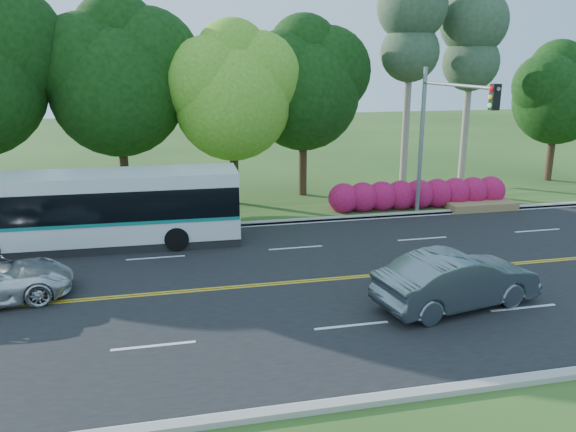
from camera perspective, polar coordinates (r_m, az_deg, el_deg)
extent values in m
plane|color=#284B19|center=(19.56, 4.57, -6.43)|extent=(120.00, 120.00, 0.00)
cube|color=black|center=(19.56, 4.57, -6.41)|extent=(60.00, 14.00, 0.02)
cube|color=#ABA69A|center=(26.08, 0.04, -0.52)|extent=(60.00, 0.30, 0.15)
cube|color=#ABA69A|center=(13.60, 13.71, -17.11)|extent=(60.00, 0.30, 0.15)
cube|color=#284B19|center=(27.83, -0.78, 0.47)|extent=(60.00, 4.00, 0.10)
cube|color=gold|center=(19.48, 4.64, -6.46)|extent=(57.00, 0.10, 0.00)
cube|color=gold|center=(19.62, 4.50, -6.29)|extent=(57.00, 0.10, 0.00)
cube|color=silver|center=(15.64, -13.49, -12.70)|extent=(2.20, 0.12, 0.00)
cube|color=silver|center=(16.38, 6.47, -10.99)|extent=(2.20, 0.12, 0.00)
cube|color=silver|center=(18.77, 22.77, -8.59)|extent=(2.20, 0.12, 0.00)
cube|color=silver|center=(22.89, -27.22, -4.79)|extent=(2.20, 0.12, 0.00)
cube|color=silver|center=(22.07, -13.29, -4.15)|extent=(2.20, 0.12, 0.00)
cube|color=silver|center=(22.60, 0.79, -3.24)|extent=(2.20, 0.12, 0.00)
cube|color=silver|center=(24.39, 13.49, -2.26)|extent=(2.20, 0.12, 0.00)
cube|color=silver|center=(27.19, 24.00, -1.35)|extent=(2.20, 0.12, 0.00)
cube|color=silver|center=(25.82, 0.18, -0.81)|extent=(57.00, 0.12, 0.00)
cube|color=silver|center=(13.86, 13.14, -16.67)|extent=(57.00, 0.12, 0.00)
sphere|color=black|center=(29.46, -27.12, 15.14)|extent=(5.76, 5.76, 5.76)
cylinder|color=black|center=(29.91, -16.26, 4.35)|extent=(0.44, 0.44, 3.60)
sphere|color=black|center=(29.43, -16.88, 12.22)|extent=(6.60, 6.60, 6.60)
sphere|color=black|center=(29.62, -14.08, 14.99)|extent=(5.28, 5.28, 5.28)
sphere|color=black|center=(29.32, -19.73, 14.24)|extent=(4.95, 4.95, 4.95)
sphere|color=black|center=(29.80, -17.01, 17.02)|extent=(4.29, 4.29, 4.29)
cylinder|color=black|center=(29.08, -5.47, 4.24)|extent=(0.44, 0.44, 3.24)
sphere|color=#58911E|center=(28.59, -5.66, 11.43)|extent=(5.80, 5.80, 5.80)
sphere|color=#58911E|center=(29.01, -3.16, 13.83)|extent=(4.64, 4.64, 4.64)
sphere|color=#58911E|center=(28.22, -8.07, 13.36)|extent=(4.35, 4.35, 4.35)
sphere|color=#58911E|center=(28.93, -5.67, 15.79)|extent=(3.77, 3.77, 3.77)
cylinder|color=black|center=(31.23, 1.52, 5.26)|extent=(0.44, 0.44, 3.42)
sphere|color=black|center=(30.77, 1.57, 12.26)|extent=(6.00, 6.00, 6.00)
sphere|color=black|center=(31.36, 3.92, 14.48)|extent=(4.80, 4.80, 4.80)
sphere|color=black|center=(30.26, -0.60, 14.19)|extent=(4.50, 4.50, 4.50)
sphere|color=black|center=(31.13, 1.60, 16.44)|extent=(3.90, 3.90, 3.90)
cylinder|color=gray|center=(32.77, 11.99, 11.05)|extent=(0.40, 0.40, 9.80)
sphere|color=#2E4A2E|center=(32.68, 12.28, 15.94)|extent=(3.23, 3.23, 3.23)
sphere|color=#2E4A2E|center=(32.80, 12.53, 20.10)|extent=(3.80, 3.80, 3.80)
cylinder|color=gray|center=(35.06, 17.70, 10.36)|extent=(0.40, 0.40, 9.10)
sphere|color=#2E4A2E|center=(34.95, 18.06, 14.60)|extent=(3.23, 3.23, 3.23)
sphere|color=#2E4A2E|center=(35.01, 18.38, 18.21)|extent=(3.80, 3.80, 3.80)
cylinder|color=black|center=(38.73, 25.09, 5.55)|extent=(0.44, 0.44, 3.06)
sphere|color=black|center=(38.37, 25.67, 10.47)|extent=(5.20, 5.20, 5.20)
sphere|color=black|center=(39.27, 26.96, 11.93)|extent=(4.16, 4.16, 4.16)
sphere|color=black|center=(37.53, 24.74, 11.89)|extent=(3.90, 3.90, 3.90)
sphere|color=black|center=(38.67, 25.77, 13.40)|extent=(3.38, 3.38, 3.38)
sphere|color=maroon|center=(27.65, 5.65, 1.79)|extent=(1.50, 1.50, 1.50)
sphere|color=maroon|center=(27.97, 7.60, 1.89)|extent=(1.50, 1.50, 1.50)
sphere|color=maroon|center=(28.32, 9.51, 1.98)|extent=(1.50, 1.50, 1.50)
sphere|color=maroon|center=(28.71, 11.36, 2.07)|extent=(1.50, 1.50, 1.50)
sphere|color=maroon|center=(29.12, 13.17, 2.16)|extent=(1.50, 1.50, 1.50)
sphere|color=maroon|center=(29.56, 14.92, 2.24)|extent=(1.50, 1.50, 1.50)
sphere|color=maroon|center=(30.02, 16.62, 2.31)|extent=(1.50, 1.50, 1.50)
sphere|color=maroon|center=(30.51, 18.27, 2.38)|extent=(1.50, 1.50, 1.50)
sphere|color=maroon|center=(31.03, 19.87, 2.45)|extent=(1.50, 1.50, 1.50)
cube|color=olive|center=(29.98, 18.94, 1.01)|extent=(3.50, 1.40, 0.40)
cylinder|color=gray|center=(27.60, 13.37, 7.24)|extent=(0.20, 0.20, 7.00)
cylinder|color=gray|center=(24.69, 16.83, 12.59)|extent=(0.14, 6.00, 0.14)
cube|color=black|center=(22.30, 20.27, 11.27)|extent=(0.32, 0.28, 0.95)
sphere|color=red|center=(22.19, 19.97, 12.06)|extent=(0.18, 0.18, 0.18)
sphere|color=yellow|center=(22.21, 19.90, 11.29)|extent=(0.18, 0.18, 0.18)
sphere|color=#19D833|center=(22.23, 19.82, 10.52)|extent=(0.18, 0.18, 0.18)
cube|color=silver|center=(23.81, -19.08, -1.09)|extent=(11.58, 2.70, 0.95)
cube|color=black|center=(23.54, -19.31, 1.41)|extent=(11.52, 2.74, 1.19)
cube|color=silver|center=(23.36, -19.50, 3.47)|extent=(11.58, 2.70, 0.54)
cube|color=#0D786D|center=(23.70, -19.17, -0.12)|extent=(11.52, 2.75, 0.13)
cube|color=black|center=(24.00, -18.94, -2.56)|extent=(11.58, 2.60, 0.34)
cylinder|color=black|center=(25.77, -26.82, -1.47)|extent=(0.97, 0.29, 0.96)
cylinder|color=black|center=(22.56, -11.24, -2.31)|extent=(0.97, 0.29, 0.96)
cylinder|color=black|center=(24.75, -11.27, -0.69)|extent=(0.97, 0.29, 0.96)
imported|color=slate|center=(17.90, 16.79, -6.23)|extent=(5.42, 2.79, 1.70)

